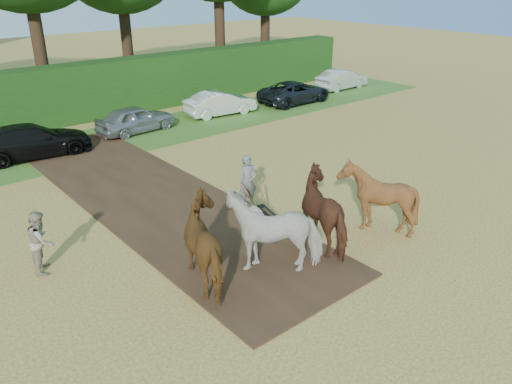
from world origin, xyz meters
TOP-DOWN VIEW (x-y plane):
  - ground at (0.00, 0.00)m, footprint 120.00×120.00m
  - earth_strip at (1.50, 7.00)m, footprint 4.50×17.00m
  - grass_verge at (0.00, 14.00)m, footprint 50.00×5.00m
  - hedgerow at (0.00, 18.50)m, footprint 46.00×1.60m
  - spectator_near at (-3.03, 4.61)m, footprint 0.96×1.05m
  - plough_team at (2.92, 0.82)m, footprint 7.59×5.36m
  - parked_cars at (1.84, 14.01)m, footprint 40.61×3.18m

SIDE VIEW (x-z plane):
  - ground at x=0.00m, z-range 0.00..0.00m
  - grass_verge at x=0.00m, z-range 0.00..0.03m
  - earth_strip at x=1.50m, z-range 0.00..0.05m
  - parked_cars at x=1.84m, z-range -0.05..1.43m
  - spectator_near at x=-3.03m, z-range 0.00..1.74m
  - plough_team at x=2.92m, z-range -0.01..2.19m
  - hedgerow at x=0.00m, z-range 0.00..3.00m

